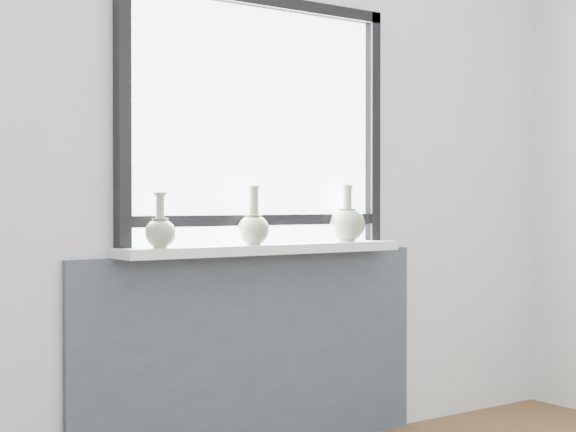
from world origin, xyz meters
TOP-DOWN VIEW (x-y plane):
  - back_wall at (0.00, 1.81)m, footprint 3.60×0.02m
  - apron_panel at (0.00, 1.78)m, footprint 1.70×0.03m
  - windowsill at (0.00, 1.71)m, footprint 1.32×0.18m
  - window at (0.00, 1.77)m, footprint 1.30×0.06m
  - vase_a at (-0.51, 1.68)m, footprint 0.12×0.12m
  - vase_b at (-0.08, 1.69)m, footprint 0.13×0.13m
  - vase_c at (0.43, 1.71)m, footprint 0.16×0.16m

SIDE VIEW (x-z plane):
  - apron_panel at x=0.00m, z-range 0.00..0.86m
  - windowsill at x=0.00m, z-range 0.86..0.90m
  - vase_a at x=-0.51m, z-range 0.86..1.07m
  - vase_b at x=-0.08m, z-range 0.85..1.10m
  - vase_c at x=0.43m, z-range 0.86..1.11m
  - back_wall at x=0.00m, z-range 0.00..2.60m
  - window at x=0.00m, z-range 0.92..1.97m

